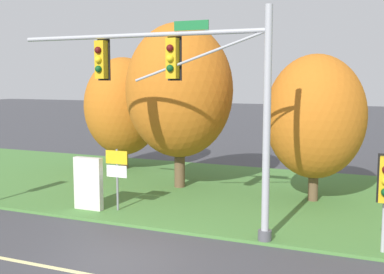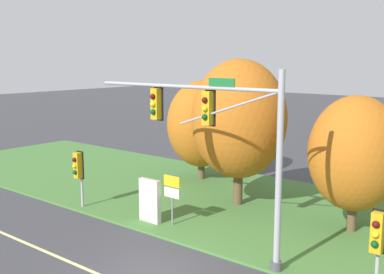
{
  "view_description": "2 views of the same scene",
  "coord_description": "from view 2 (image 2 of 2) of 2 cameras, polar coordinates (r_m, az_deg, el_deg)",
  "views": [
    {
      "loc": [
        6.59,
        -10.64,
        4.79
      ],
      "look_at": [
        0.63,
        3.36,
        2.95
      ],
      "focal_mm": 45.0,
      "sensor_mm": 36.0,
      "label": 1
    },
    {
      "loc": [
        10.71,
        -10.97,
        7.19
      ],
      "look_at": [
        -1.74,
        4.26,
        3.95
      ],
      "focal_mm": 45.0,
      "sensor_mm": 36.0,
      "label": 2
    }
  ],
  "objects": [
    {
      "name": "pedestrian_signal_near_kerb",
      "position": [
        15.38,
        21.11,
        -10.97
      ],
      "size": [
        0.46,
        0.55,
        2.71
      ],
      "color": "#9EA0A5",
      "rests_on": "grass_verge"
    },
    {
      "name": "traffic_signal_mast",
      "position": [
        17.09,
        3.24,
        0.63
      ],
      "size": [
        8.66,
        0.49,
        6.75
      ],
      "color": "#9EA0A5",
      "rests_on": "grass_verge"
    },
    {
      "name": "tree_nearest_road",
      "position": [
        28.11,
        1.13,
        1.54
      ],
      "size": [
        4.04,
        4.04,
        5.81
      ],
      "color": "brown",
      "rests_on": "grass_verge"
    },
    {
      "name": "pedestrian_signal_further_along",
      "position": [
        23.48,
        -13.33,
        -3.6
      ],
      "size": [
        0.46,
        0.55,
        2.73
      ],
      "color": "#9EA0A5",
      "rests_on": "grass_verge"
    },
    {
      "name": "tree_behind_signpost",
      "position": [
        20.55,
        18.78,
        -1.89
      ],
      "size": [
        3.79,
        3.79,
        5.64
      ],
      "color": "brown",
      "rests_on": "grass_verge"
    },
    {
      "name": "info_kiosk",
      "position": [
        21.2,
        -5.02,
        -7.54
      ],
      "size": [
        1.1,
        0.24,
        1.9
      ],
      "color": "beige",
      "rests_on": "grass_verge"
    },
    {
      "name": "tree_left_of_mast",
      "position": [
        23.11,
        5.59,
        2.1
      ],
      "size": [
        4.59,
        4.59,
        7.07
      ],
      "color": "brown",
      "rests_on": "grass_verge"
    },
    {
      "name": "ground_plane",
      "position": [
        16.93,
        -4.76,
        -15.8
      ],
      "size": [
        160.0,
        160.0,
        0.0
      ],
      "primitive_type": "plane",
      "color": "#3D3D42"
    },
    {
      "name": "route_sign_post",
      "position": [
        20.6,
        -2.4,
        -6.48
      ],
      "size": [
        0.88,
        0.08,
        2.21
      ],
      "color": "slate",
      "rests_on": "grass_verge"
    },
    {
      "name": "grass_verge",
      "position": [
        23.13,
        9.74,
        -8.76
      ],
      "size": [
        48.0,
        11.5,
        0.1
      ],
      "primitive_type": "cube",
      "color": "#477A38",
      "rests_on": "ground"
    }
  ]
}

